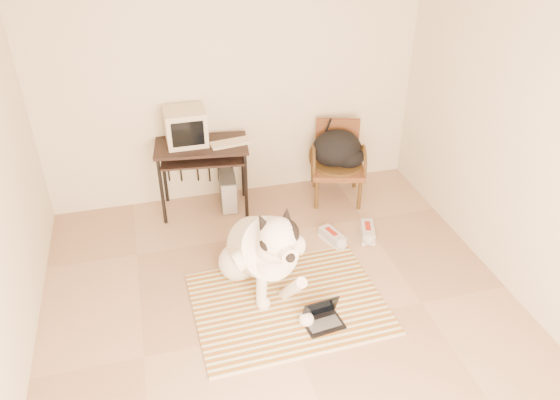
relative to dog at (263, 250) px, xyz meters
name	(u,v)px	position (x,y,z in m)	size (l,w,h in m)	color
floor	(290,329)	(0.09, -0.57, -0.39)	(4.50, 4.50, 0.00)	tan
wall_back	(232,77)	(0.09, 1.68, 0.96)	(4.50, 4.50, 0.00)	beige
wall_right	(545,152)	(2.09, -0.57, 0.96)	(4.50, 4.50, 0.00)	beige
rug	(288,303)	(0.15, -0.29, -0.38)	(1.63, 1.27, 0.02)	#AE5613
dog	(263,250)	(0.00, 0.00, 0.00)	(0.66, 1.33, 1.00)	white
laptop	(322,317)	(0.36, -0.59, -0.32)	(0.34, 0.26, 0.22)	black
computer_desk	(202,154)	(-0.31, 1.37, 0.28)	(1.00, 0.64, 0.78)	black
crt_monitor	(186,126)	(-0.44, 1.46, 0.57)	(0.40, 0.39, 0.36)	beige
desk_keyboard	(231,143)	(-0.02, 1.31, 0.40)	(0.41, 0.15, 0.03)	beige
pc_tower	(228,191)	(-0.06, 1.39, -0.21)	(0.20, 0.41, 0.37)	#454547
rattan_chair	(337,162)	(1.15, 1.29, 0.03)	(0.68, 0.67, 0.85)	brown
backpack	(339,150)	(1.15, 1.29, 0.18)	(0.56, 0.45, 0.40)	black
sneaker_left	(332,237)	(0.82, 0.47, -0.34)	(0.22, 0.34, 0.11)	white
sneaker_right	(367,232)	(1.19, 0.46, -0.34)	(0.22, 0.34, 0.11)	white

